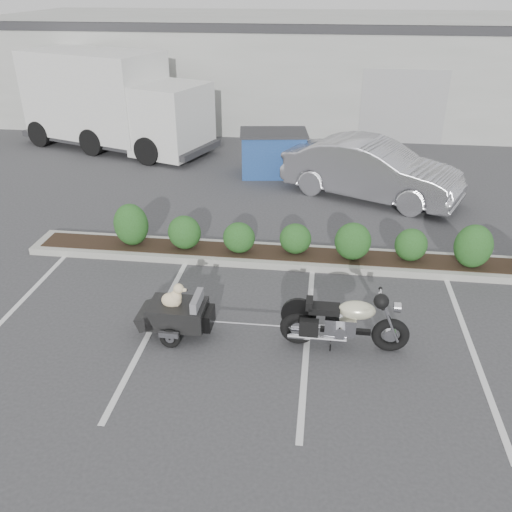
# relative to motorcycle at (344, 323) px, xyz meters

# --- Properties ---
(ground) EXTENTS (90.00, 90.00, 0.00)m
(ground) POSITION_rel_motorcycle_xyz_m (-1.78, 0.78, -0.48)
(ground) COLOR #38383A
(ground) RESTS_ON ground
(planter_kerb) EXTENTS (12.00, 1.00, 0.15)m
(planter_kerb) POSITION_rel_motorcycle_xyz_m (-0.78, 2.98, -0.41)
(planter_kerb) COLOR #9E9E93
(planter_kerb) RESTS_ON ground
(building) EXTENTS (26.00, 10.00, 4.00)m
(building) POSITION_rel_motorcycle_xyz_m (-1.78, 17.78, 1.52)
(building) COLOR #9EA099
(building) RESTS_ON ground
(motorcycle) EXTENTS (2.10, 0.71, 1.21)m
(motorcycle) POSITION_rel_motorcycle_xyz_m (0.00, 0.00, 0.00)
(motorcycle) COLOR black
(motorcycle) RESTS_ON ground
(pet_trailer) EXTENTS (1.67, 0.92, 1.00)m
(pet_trailer) POSITION_rel_motorcycle_xyz_m (-2.78, 0.02, -0.06)
(pet_trailer) COLOR black
(pet_trailer) RESTS_ON ground
(sedan) EXTENTS (5.05, 3.49, 1.58)m
(sedan) POSITION_rel_motorcycle_xyz_m (0.82, 7.01, 0.31)
(sedan) COLOR #B7B6BE
(sedan) RESTS_ON ground
(dumpster) EXTENTS (2.19, 1.65, 1.32)m
(dumpster) POSITION_rel_motorcycle_xyz_m (-2.03, 8.66, 0.19)
(dumpster) COLOR navy
(dumpster) RESTS_ON ground
(delivery_truck) EXTENTS (7.43, 4.48, 3.24)m
(delivery_truck) POSITION_rel_motorcycle_xyz_m (-7.80, 10.85, 1.07)
(delivery_truck) COLOR silver
(delivery_truck) RESTS_ON ground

